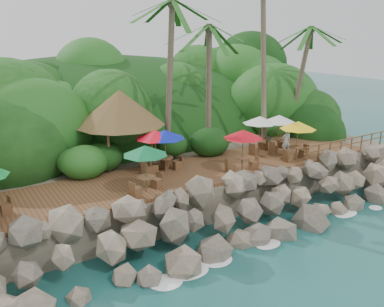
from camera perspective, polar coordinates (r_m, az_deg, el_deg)
ground at (r=21.10m, az=8.92°, el=-12.95°), size 140.00×140.00×0.00m
land_base at (r=33.41m, az=-9.15°, el=0.37°), size 32.00×25.20×2.10m
jungle_hill at (r=40.46m, az=-13.29°, el=1.49°), size 44.80×28.00×15.40m
seawall at (r=21.93m, az=5.62°, el=-8.22°), size 29.00×4.00×2.30m
terrace at (r=24.57m, az=0.00°, el=-2.68°), size 26.00×5.00×0.20m
jungle_foliage at (r=32.84m, az=-8.38°, el=-1.81°), size 44.00×16.00×12.00m
foam_line at (r=21.28m, az=8.38°, el=-12.56°), size 25.20×0.80×0.06m
palapa at (r=25.87m, az=-10.00°, el=6.31°), size 5.56×5.56×4.60m
dining_clusters at (r=22.82m, az=-3.66°, el=1.52°), size 21.55×5.05×2.52m
railing at (r=29.98m, az=20.69°, el=1.25°), size 8.30×0.10×1.00m
waiter at (r=28.32m, az=12.97°, el=1.63°), size 0.74×0.59×1.77m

